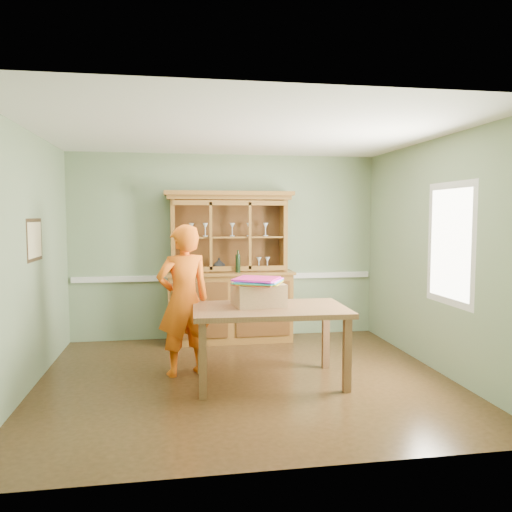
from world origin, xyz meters
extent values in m
plane|color=#4A2F17|center=(0.00, 0.00, 0.00)|extent=(4.50, 4.50, 0.00)
plane|color=white|center=(0.00, 0.00, 2.70)|extent=(4.50, 4.50, 0.00)
plane|color=gray|center=(0.00, 2.00, 1.35)|extent=(4.50, 0.00, 4.50)
plane|color=gray|center=(-2.25, 0.00, 1.35)|extent=(0.00, 4.00, 4.00)
plane|color=gray|center=(2.25, 0.00, 1.35)|extent=(0.00, 4.00, 4.00)
plane|color=gray|center=(0.00, -2.00, 1.35)|extent=(4.50, 0.00, 4.50)
cube|color=silver|center=(0.00, 1.98, 0.90)|extent=(4.41, 0.05, 0.08)
cube|color=#352615|center=(-2.23, 0.30, 1.55)|extent=(0.03, 0.60, 0.46)
cube|color=beige|center=(-2.22, 0.30, 1.55)|extent=(0.01, 0.52, 0.38)
cube|color=silver|center=(2.23, -0.30, 1.50)|extent=(0.03, 0.96, 1.36)
cube|color=white|center=(2.22, -0.30, 1.50)|extent=(0.01, 0.80, 1.20)
cube|color=#915B27|center=(0.02, 1.73, 0.49)|extent=(1.75, 0.54, 0.97)
cube|color=#915B27|center=(0.02, 1.72, 0.99)|extent=(1.81, 0.59, 0.04)
cube|color=brown|center=(0.02, 1.98, 1.52)|extent=(1.66, 0.04, 1.02)
cube|color=#915B27|center=(-0.77, 1.81, 1.52)|extent=(0.06, 0.37, 1.02)
cube|color=#915B27|center=(0.82, 1.81, 1.52)|extent=(0.06, 0.37, 1.02)
cube|color=#915B27|center=(0.02, 1.81, 2.07)|extent=(1.75, 0.43, 0.06)
cube|color=#915B27|center=(0.02, 1.79, 2.12)|extent=(1.83, 0.47, 0.06)
cube|color=#915B27|center=(0.02, 1.81, 1.50)|extent=(1.54, 0.32, 0.02)
imported|color=#B2B2B7|center=(-0.12, 1.81, 1.11)|extent=(0.18, 0.18, 0.19)
imported|color=yellow|center=(-0.41, 1.81, 1.04)|extent=(0.21, 0.21, 0.05)
cylinder|color=black|center=(0.12, 1.56, 1.17)|extent=(0.07, 0.07, 0.31)
cube|color=brown|center=(0.25, -0.13, 0.80)|extent=(1.68, 1.04, 0.05)
cube|color=brown|center=(-0.50, -0.51, 0.38)|extent=(0.08, 0.08, 0.77)
cube|color=brown|center=(-0.47, 0.30, 0.38)|extent=(0.08, 0.08, 0.77)
cube|color=brown|center=(0.98, -0.56, 0.38)|extent=(0.08, 0.08, 0.77)
cube|color=brown|center=(1.00, 0.26, 0.38)|extent=(0.08, 0.08, 0.77)
cube|color=tan|center=(0.15, -0.02, 0.95)|extent=(0.58, 0.49, 0.25)
cube|color=red|center=(0.13, -0.06, 1.08)|extent=(0.59, 0.59, 0.01)
cube|color=gold|center=(0.13, -0.06, 1.08)|extent=(0.59, 0.59, 0.01)
cube|color=#33B06B|center=(0.13, -0.06, 1.09)|extent=(0.59, 0.59, 0.01)
cube|color=#2F9ADF|center=(0.13, -0.06, 1.10)|extent=(0.59, 0.59, 0.01)
cube|color=pink|center=(0.13, -0.06, 1.11)|extent=(0.59, 0.59, 0.01)
cube|color=#E523DB|center=(0.13, -0.06, 1.12)|extent=(0.59, 0.59, 0.01)
cube|color=#CF1F71|center=(0.13, -0.06, 1.13)|extent=(0.59, 0.59, 0.01)
imported|color=#EE5E0F|center=(-0.66, 0.29, 0.86)|extent=(0.72, 0.58, 1.71)
camera|label=1|loc=(-0.76, -5.34, 1.81)|focal=35.00mm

